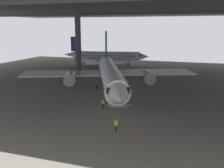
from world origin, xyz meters
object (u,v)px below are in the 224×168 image
(airplane_main, at_px, (110,74))
(boarding_stairs, at_px, (119,103))
(baggage_tug, at_px, (124,81))
(airplane_distant, at_px, (105,56))
(crew_worker_by_stairs, at_px, (103,103))
(traffic_cone_orange, at_px, (140,133))
(crew_worker_near_nose, at_px, (116,124))

(airplane_main, height_order, boarding_stairs, airplane_main)
(baggage_tug, bearing_deg, airplane_distant, 118.13)
(crew_worker_by_stairs, height_order, airplane_distant, airplane_distant)
(airplane_main, relative_size, boarding_stairs, 7.84)
(boarding_stairs, xyz_separation_m, airplane_distant, (-19.06, 46.21, 2.42))
(boarding_stairs, bearing_deg, airplane_distant, 112.41)
(traffic_cone_orange, relative_size, baggage_tug, 0.25)
(crew_worker_near_nose, xyz_separation_m, airplane_distant, (-21.71, 56.46, 2.17))
(crew_worker_by_stairs, xyz_separation_m, traffic_cone_orange, (7.99, -8.53, -0.71))
(crew_worker_near_nose, height_order, baggage_tug, crew_worker_near_nose)
(traffic_cone_orange, bearing_deg, airplane_main, 117.83)
(airplane_distant, bearing_deg, crew_worker_near_nose, -68.96)
(airplane_main, xyz_separation_m, baggage_tug, (0.77, 8.37, -3.07))
(crew_worker_by_stairs, height_order, traffic_cone_orange, crew_worker_by_stairs)
(boarding_stairs, bearing_deg, crew_worker_by_stairs, -139.46)
(crew_worker_by_stairs, bearing_deg, crew_worker_near_nose, -60.13)
(crew_worker_near_nose, height_order, airplane_distant, airplane_distant)
(boarding_stairs, xyz_separation_m, baggage_tug, (-4.08, 18.20, -0.22))
(airplane_main, bearing_deg, crew_worker_near_nose, -69.51)
(airplane_distant, xyz_separation_m, baggage_tug, (14.98, -28.01, -2.64))
(boarding_stairs, xyz_separation_m, traffic_cone_orange, (5.82, -10.39, -0.45))
(boarding_stairs, relative_size, crew_worker_by_stairs, 2.76)
(boarding_stairs, relative_size, crew_worker_near_nose, 2.79)
(boarding_stairs, height_order, crew_worker_by_stairs, boarding_stairs)
(traffic_cone_orange, distance_m, baggage_tug, 30.25)
(airplane_distant, bearing_deg, crew_worker_by_stairs, -70.64)
(airplane_main, height_order, traffic_cone_orange, airplane_main)
(crew_worker_near_nose, relative_size, crew_worker_by_stairs, 0.99)
(airplane_distant, distance_m, baggage_tug, 31.87)
(crew_worker_by_stairs, distance_m, baggage_tug, 20.15)
(airplane_main, relative_size, baggage_tug, 15.59)
(boarding_stairs, xyz_separation_m, crew_worker_by_stairs, (-2.17, -1.85, 0.26))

